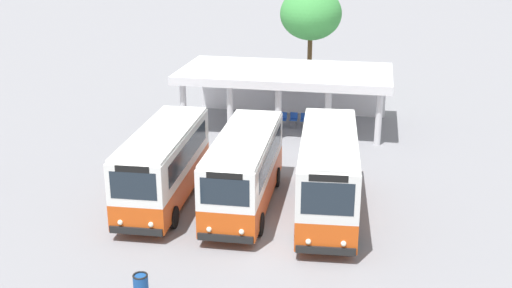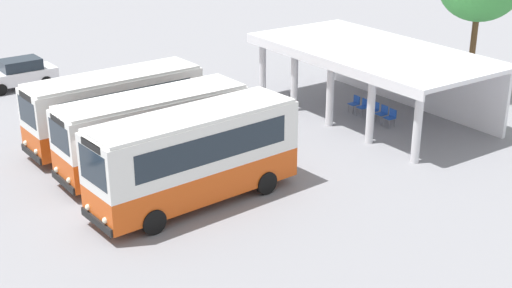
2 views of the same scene
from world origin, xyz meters
TOP-DOWN VIEW (x-y plane):
  - ground_plane at (0.00, 0.00)m, footprint 180.00×180.00m
  - city_bus_nearest_orange at (-4.88, 2.38)m, footprint 2.54×7.95m
  - city_bus_second_in_row at (-1.39, 2.48)m, footprint 2.47×7.95m
  - city_bus_middle_cream at (2.11, 2.33)m, footprint 2.81×8.17m
  - terminal_canopy at (-1.44, 14.92)m, footprint 12.31×6.29m
  - waiting_chair_end_by_column at (-2.14, 14.04)m, footprint 0.44×0.44m
  - waiting_chair_second_from_end at (-1.51, 14.03)m, footprint 0.44×0.44m
  - waiting_chair_middle_seat at (-0.87, 14.13)m, footprint 0.44×0.44m
  - waiting_chair_fourth_seat at (-0.24, 14.10)m, footprint 0.44×0.44m
  - waiting_chair_fifth_seat at (0.40, 14.02)m, footprint 0.44×0.44m
  - roadside_tree_behind_canopy at (-0.75, 20.99)m, footprint 4.14×4.14m
  - litter_bin_apron at (-3.17, -5.01)m, footprint 0.49×0.49m

SIDE VIEW (x-z plane):
  - ground_plane at x=0.00m, z-range 0.00..0.00m
  - litter_bin_apron at x=-3.17m, z-range 0.01..0.91m
  - waiting_chair_end_by_column at x=-2.14m, z-range 0.09..0.95m
  - waiting_chair_second_from_end at x=-1.51m, z-range 0.09..0.95m
  - waiting_chair_middle_seat at x=-0.87m, z-range 0.09..0.95m
  - waiting_chair_fourth_seat at x=-0.24m, z-range 0.09..0.95m
  - waiting_chair_fifth_seat at x=0.40m, z-range 0.09..0.95m
  - city_bus_second_in_row at x=-1.39m, z-range 0.17..3.38m
  - city_bus_nearest_orange at x=-4.88m, z-range 0.17..3.40m
  - city_bus_middle_cream at x=2.11m, z-range 0.17..3.65m
  - terminal_canopy at x=-1.44m, z-range 0.95..4.35m
  - roadside_tree_behind_canopy at x=-0.75m, z-range 2.00..9.58m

